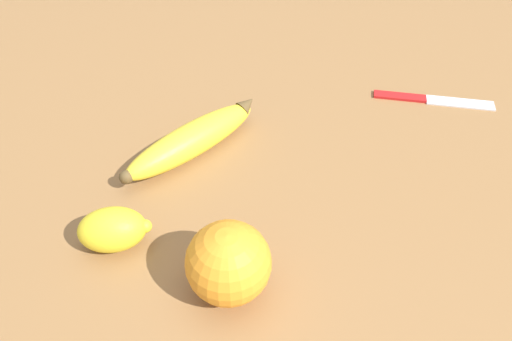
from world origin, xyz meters
The scene contains 5 objects.
ground_plane centered at (0.00, 0.00, 0.00)m, with size 3.00×3.00×0.00m, color olive.
banana centered at (-0.07, 0.15, 0.02)m, with size 0.21×0.11×0.04m.
orange centered at (-0.23, 0.01, 0.04)m, with size 0.08×0.08×0.08m.
lemon centered at (-0.24, 0.15, 0.02)m, with size 0.08×0.09×0.05m.
paring_knife centered at (0.17, -0.11, 0.00)m, with size 0.06×0.17×0.01m.
Camera 1 is at (-0.48, -0.13, 0.44)m, focal length 35.00 mm.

